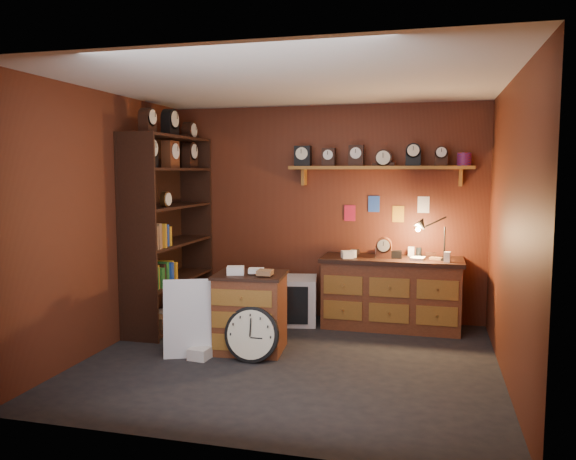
{
  "coord_description": "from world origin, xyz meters",
  "views": [
    {
      "loc": [
        1.32,
        -5.24,
        1.88
      ],
      "look_at": [
        -0.11,
        0.35,
        1.27
      ],
      "focal_mm": 35.0,
      "sensor_mm": 36.0,
      "label": 1
    }
  ],
  "objects_px": {
    "shelving_unit": "(167,223)",
    "workbench": "(391,289)",
    "low_cabinet": "(250,309)",
    "big_round_clock": "(252,334)"
  },
  "relations": [
    {
      "from": "shelving_unit",
      "to": "workbench",
      "type": "bearing_deg",
      "value": 10.48
    },
    {
      "from": "low_cabinet",
      "to": "big_round_clock",
      "type": "relative_size",
      "value": 1.65
    },
    {
      "from": "workbench",
      "to": "big_round_clock",
      "type": "height_order",
      "value": "workbench"
    },
    {
      "from": "shelving_unit",
      "to": "low_cabinet",
      "type": "xyz_separation_m",
      "value": [
        1.31,
        -0.76,
        -0.81
      ]
    },
    {
      "from": "shelving_unit",
      "to": "low_cabinet",
      "type": "height_order",
      "value": "shelving_unit"
    },
    {
      "from": "low_cabinet",
      "to": "big_round_clock",
      "type": "height_order",
      "value": "low_cabinet"
    },
    {
      "from": "low_cabinet",
      "to": "big_round_clock",
      "type": "xyz_separation_m",
      "value": [
        0.11,
        -0.31,
        -0.17
      ]
    },
    {
      "from": "shelving_unit",
      "to": "low_cabinet",
      "type": "relative_size",
      "value": 2.83
    },
    {
      "from": "big_round_clock",
      "to": "low_cabinet",
      "type": "bearing_deg",
      "value": 110.02
    },
    {
      "from": "shelving_unit",
      "to": "big_round_clock",
      "type": "height_order",
      "value": "shelving_unit"
    }
  ]
}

